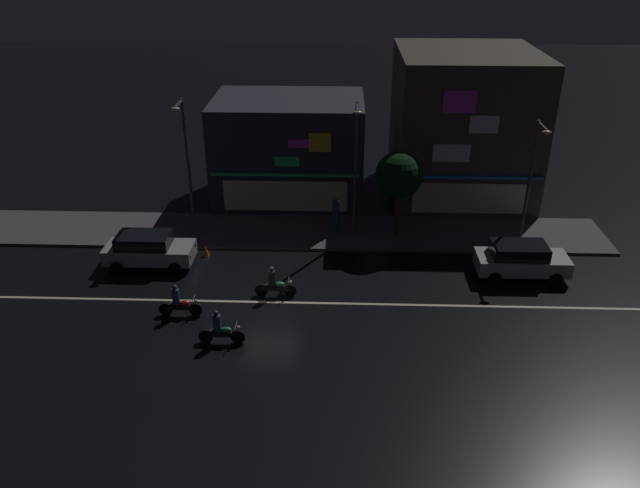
# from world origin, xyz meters

# --- Properties ---
(ground_plane) EXTENTS (140.00, 140.00, 0.00)m
(ground_plane) POSITION_xyz_m (0.00, 0.00, 0.00)
(ground_plane) COLOR black
(lane_divider_stripe) EXTENTS (33.26, 0.16, 0.01)m
(lane_divider_stripe) POSITION_xyz_m (0.00, 0.00, 0.01)
(lane_divider_stripe) COLOR beige
(lane_divider_stripe) RESTS_ON ground
(sidewalk_far) EXTENTS (35.01, 4.27, 0.14)m
(sidewalk_far) POSITION_xyz_m (0.00, 7.16, 0.07)
(sidewalk_far) COLOR #4C4C4F
(sidewalk_far) RESTS_ON ground
(storefront_left_block) EXTENTS (8.85, 6.61, 6.10)m
(storefront_left_block) POSITION_xyz_m (0.00, 12.51, 3.05)
(storefront_left_block) COLOR #2D333D
(storefront_left_block) RESTS_ON ground
(storefront_center_block) EXTENTS (8.13, 9.08, 8.66)m
(storefront_center_block) POSITION_xyz_m (10.50, 13.75, 4.33)
(storefront_center_block) COLOR #4C443A
(storefront_center_block) RESTS_ON ground
(streetlamp_west) EXTENTS (0.44, 1.64, 7.11)m
(streetlamp_west) POSITION_xyz_m (-5.00, 7.44, 4.34)
(streetlamp_west) COLOR #47494C
(streetlamp_west) RESTS_ON sidewalk_far
(streetlamp_mid) EXTENTS (0.44, 1.64, 7.16)m
(streetlamp_mid) POSITION_xyz_m (3.90, 6.91, 4.36)
(streetlamp_mid) COLOR #47494C
(streetlamp_mid) RESTS_ON sidewalk_far
(streetlamp_east) EXTENTS (0.44, 1.64, 6.52)m
(streetlamp_east) POSITION_xyz_m (12.73, 6.14, 4.02)
(streetlamp_east) COLOR #47494C
(streetlamp_east) RESTS_ON sidewalk_far
(pedestrian_on_sidewalk) EXTENTS (0.39, 0.39, 1.99)m
(pedestrian_on_sidewalk) POSITION_xyz_m (2.91, 7.30, 1.06)
(pedestrian_on_sidewalk) COLOR #334766
(pedestrian_on_sidewalk) RESTS_ON sidewalk_far
(street_tree) EXTENTS (2.48, 2.48, 4.71)m
(street_tree) POSITION_xyz_m (6.16, 6.73, 3.59)
(street_tree) COLOR #473323
(street_tree) RESTS_ON sidewalk_far
(parked_car_near_kerb) EXTENTS (4.30, 1.98, 1.67)m
(parked_car_near_kerb) POSITION_xyz_m (11.82, 2.86, 0.87)
(parked_car_near_kerb) COLOR silver
(parked_car_near_kerb) RESTS_ON ground
(parked_car_trailing) EXTENTS (4.30, 1.98, 1.67)m
(parked_car_trailing) POSITION_xyz_m (-6.27, 3.27, 0.87)
(parked_car_trailing) COLOR #9EA0A5
(parked_car_trailing) RESTS_ON ground
(motorcycle_lead) EXTENTS (1.90, 0.60, 1.52)m
(motorcycle_lead) POSITION_xyz_m (0.23, 0.56, 0.63)
(motorcycle_lead) COLOR black
(motorcycle_lead) RESTS_ON ground
(motorcycle_following) EXTENTS (1.90, 0.60, 1.52)m
(motorcycle_following) POSITION_xyz_m (-3.71, -1.17, 0.63)
(motorcycle_following) COLOR black
(motorcycle_following) RESTS_ON ground
(motorcycle_opposite_lane) EXTENTS (1.90, 0.60, 1.52)m
(motorcycle_opposite_lane) POSITION_xyz_m (-1.58, -3.09, 0.63)
(motorcycle_opposite_lane) COLOR black
(motorcycle_opposite_lane) RESTS_ON ground
(traffic_cone) EXTENTS (0.36, 0.36, 0.55)m
(traffic_cone) POSITION_xyz_m (-3.68, 4.35, 0.28)
(traffic_cone) COLOR orange
(traffic_cone) RESTS_ON ground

